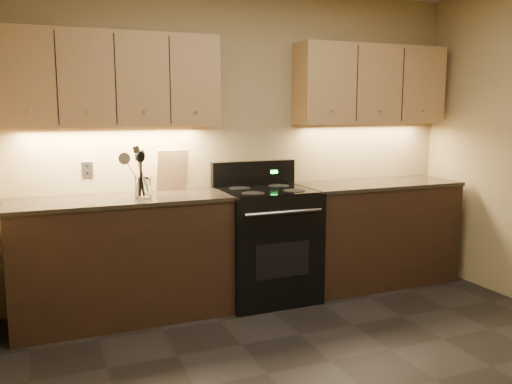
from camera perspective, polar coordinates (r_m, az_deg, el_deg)
wall_back at (r=4.69m, az=-1.36°, el=5.24°), size 4.00×0.04×2.60m
counter_left at (r=4.26m, az=-13.88°, el=-6.78°), size 1.62×0.62×0.93m
counter_right at (r=5.09m, az=12.45°, el=-4.17°), size 1.46×0.62×0.93m
stove at (r=4.55m, az=1.06°, el=-5.34°), size 0.76×0.68×1.14m
upper_cab_left at (r=4.26m, az=-14.86°, el=11.33°), size 1.60×0.30×0.70m
upper_cab_right at (r=5.10m, az=11.98°, el=10.97°), size 1.44×0.30×0.70m
outlet_plate at (r=4.40m, az=-17.34°, el=2.26°), size 0.08×0.01×0.12m
utensil_crock at (r=4.15m, az=-11.82°, el=0.43°), size 0.16×0.16×0.15m
cutting_board at (r=4.47m, az=-8.82°, el=2.33°), size 0.28×0.13×0.33m
wooden_spoon at (r=4.12m, az=-12.36°, el=1.94°), size 0.11×0.08×0.34m
black_spoon at (r=4.16m, az=-12.09°, el=2.10°), size 0.08×0.18×0.35m
black_turner at (r=4.12m, az=-11.78°, el=1.90°), size 0.13×0.17×0.34m
steel_spatula at (r=4.15m, az=-11.46°, el=2.41°), size 0.18×0.14×0.41m
steel_skimmer at (r=4.14m, az=-11.45°, el=2.04°), size 0.25×0.14×0.35m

